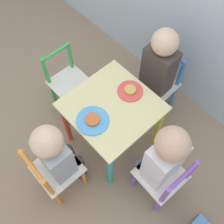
{
  "coord_description": "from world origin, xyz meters",
  "views": [
    {
      "loc": [
        0.59,
        -0.55,
        1.81
      ],
      "look_at": [
        0.0,
        0.0,
        0.42
      ],
      "focal_mm": 42.0,
      "sensor_mm": 36.0,
      "label": 1
    }
  ],
  "objects_px": {
    "chair_orange": "(54,171)",
    "child_back": "(157,69)",
    "chair_purple": "(163,178)",
    "plate_front": "(93,120)",
    "kids_table": "(112,113)",
    "plate_back": "(130,91)",
    "chair_blue": "(158,84)",
    "child_right": "(162,158)",
    "child_front": "(57,154)",
    "chair_green": "(68,82)"
  },
  "relations": [
    {
      "from": "chair_purple",
      "to": "plate_front",
      "type": "bearing_deg",
      "value": -72.28
    },
    {
      "from": "kids_table",
      "to": "chair_purple",
      "type": "xyz_separation_m",
      "value": [
        0.48,
        -0.02,
        -0.15
      ]
    },
    {
      "from": "chair_orange",
      "to": "plate_front",
      "type": "bearing_deg",
      "value": -90.24
    },
    {
      "from": "plate_front",
      "to": "chair_blue",
      "type": "bearing_deg",
      "value": 91.44
    },
    {
      "from": "chair_green",
      "to": "child_back",
      "type": "relative_size",
      "value": 0.65
    },
    {
      "from": "plate_front",
      "to": "child_back",
      "type": "bearing_deg",
      "value": 91.39
    },
    {
      "from": "kids_table",
      "to": "chair_orange",
      "type": "distance_m",
      "value": 0.5
    },
    {
      "from": "chair_purple",
      "to": "child_right",
      "type": "height_order",
      "value": "child_right"
    },
    {
      "from": "kids_table",
      "to": "child_back",
      "type": "distance_m",
      "value": 0.42
    },
    {
      "from": "child_front",
      "to": "child_right",
      "type": "height_order",
      "value": "child_right"
    },
    {
      "from": "kids_table",
      "to": "chair_blue",
      "type": "distance_m",
      "value": 0.5
    },
    {
      "from": "plate_back",
      "to": "child_front",
      "type": "bearing_deg",
      "value": -90.39
    },
    {
      "from": "kids_table",
      "to": "chair_green",
      "type": "xyz_separation_m",
      "value": [
        -0.48,
        -0.0,
        -0.15
      ]
    },
    {
      "from": "chair_green",
      "to": "child_right",
      "type": "height_order",
      "value": "child_right"
    },
    {
      "from": "kids_table",
      "to": "child_right",
      "type": "bearing_deg",
      "value": -2.53
    },
    {
      "from": "chair_blue",
      "to": "chair_green",
      "type": "bearing_deg",
      "value": -135.95
    },
    {
      "from": "chair_purple",
      "to": "child_back",
      "type": "height_order",
      "value": "child_back"
    },
    {
      "from": "chair_orange",
      "to": "chair_purple",
      "type": "relative_size",
      "value": 1.0
    },
    {
      "from": "chair_blue",
      "to": "plate_back",
      "type": "relative_size",
      "value": 3.26
    },
    {
      "from": "chair_blue",
      "to": "chair_purple",
      "type": "height_order",
      "value": "same"
    },
    {
      "from": "child_back",
      "to": "plate_back",
      "type": "relative_size",
      "value": 4.97
    },
    {
      "from": "plate_front",
      "to": "plate_back",
      "type": "bearing_deg",
      "value": 90.0
    },
    {
      "from": "child_right",
      "to": "chair_orange",
      "type": "bearing_deg",
      "value": -40.1
    },
    {
      "from": "child_right",
      "to": "plate_front",
      "type": "height_order",
      "value": "child_right"
    },
    {
      "from": "plate_back",
      "to": "chair_blue",
      "type": "bearing_deg",
      "value": 92.77
    },
    {
      "from": "chair_orange",
      "to": "chair_green",
      "type": "relative_size",
      "value": 1.0
    },
    {
      "from": "kids_table",
      "to": "chair_blue",
      "type": "height_order",
      "value": "chair_blue"
    },
    {
      "from": "chair_green",
      "to": "plate_front",
      "type": "xyz_separation_m",
      "value": [
        0.48,
        -0.15,
        0.25
      ]
    },
    {
      "from": "kids_table",
      "to": "plate_front",
      "type": "distance_m",
      "value": 0.18
    },
    {
      "from": "child_back",
      "to": "chair_orange",
      "type": "bearing_deg",
      "value": -91.29
    },
    {
      "from": "child_front",
      "to": "child_back",
      "type": "bearing_deg",
      "value": -88.79
    },
    {
      "from": "plate_front",
      "to": "chair_purple",
      "type": "bearing_deg",
      "value": 15.2
    },
    {
      "from": "child_right",
      "to": "plate_back",
      "type": "height_order",
      "value": "child_right"
    },
    {
      "from": "kids_table",
      "to": "child_right",
      "type": "xyz_separation_m",
      "value": [
        0.42,
        -0.02,
        0.07
      ]
    },
    {
      "from": "chair_purple",
      "to": "child_back",
      "type": "bearing_deg",
      "value": -129.28
    },
    {
      "from": "chair_purple",
      "to": "chair_blue",
      "type": "bearing_deg",
      "value": -132.79
    },
    {
      "from": "chair_green",
      "to": "plate_back",
      "type": "xyz_separation_m",
      "value": [
        0.48,
        0.15,
        0.25
      ]
    },
    {
      "from": "chair_purple",
      "to": "chair_green",
      "type": "distance_m",
      "value": 0.95
    },
    {
      "from": "chair_orange",
      "to": "plate_front",
      "type": "distance_m",
      "value": 0.41
    },
    {
      "from": "kids_table",
      "to": "child_back",
      "type": "height_order",
      "value": "child_back"
    },
    {
      "from": "chair_green",
      "to": "plate_back",
      "type": "height_order",
      "value": "plate_back"
    },
    {
      "from": "chair_orange",
      "to": "child_right",
      "type": "bearing_deg",
      "value": -132.1
    },
    {
      "from": "chair_orange",
      "to": "child_back",
      "type": "bearing_deg",
      "value": -88.87
    },
    {
      "from": "chair_purple",
      "to": "plate_back",
      "type": "distance_m",
      "value": 0.56
    },
    {
      "from": "child_back",
      "to": "chair_green",
      "type": "bearing_deg",
      "value": -139.86
    },
    {
      "from": "child_back",
      "to": "plate_back",
      "type": "height_order",
      "value": "child_back"
    },
    {
      "from": "chair_blue",
      "to": "child_front",
      "type": "distance_m",
      "value": 0.91
    },
    {
      "from": "chair_purple",
      "to": "child_right",
      "type": "xyz_separation_m",
      "value": [
        -0.06,
        0.0,
        0.22
      ]
    },
    {
      "from": "plate_front",
      "to": "child_front",
      "type": "bearing_deg",
      "value": -90.83
    },
    {
      "from": "plate_back",
      "to": "child_back",
      "type": "bearing_deg",
      "value": 92.96
    }
  ]
}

